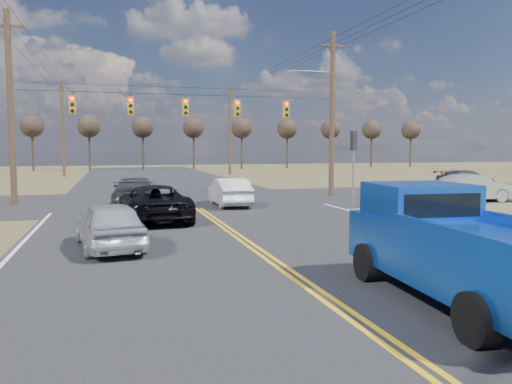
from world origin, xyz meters
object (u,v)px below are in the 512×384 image
object	(u,v)px
pickup_truck	(455,247)
cross_car_east_far	(466,179)
cross_car_east_near	(472,188)
silver_suv	(110,225)
white_car_queue	(229,192)
dgrey_car_queue	(135,192)
black_suv	(154,203)

from	to	relation	value
pickup_truck	cross_car_east_far	bearing A→B (deg)	54.65
pickup_truck	cross_car_east_near	bearing A→B (deg)	53.55
pickup_truck	silver_suv	xyz separation A→B (m)	(-6.50, 7.12, -0.35)
white_car_queue	silver_suv	bearing A→B (deg)	60.00
silver_suv	cross_car_east_near	size ratio (longest dim) A/B	0.92
dgrey_car_queue	cross_car_east_far	size ratio (longest dim) A/B	1.10
cross_car_east_far	cross_car_east_near	bearing A→B (deg)	135.28
silver_suv	dgrey_car_queue	xyz separation A→B (m)	(1.17, 10.63, 0.04)
dgrey_car_queue	black_suv	bearing A→B (deg)	99.86
cross_car_east_far	black_suv	bearing A→B (deg)	105.89
cross_car_east_near	cross_car_east_far	size ratio (longest dim) A/B	0.96
black_suv	dgrey_car_queue	bearing A→B (deg)	-87.37
dgrey_car_queue	silver_suv	bearing A→B (deg)	87.58
black_suv	silver_suv	bearing A→B (deg)	69.10
pickup_truck	silver_suv	distance (m)	9.65
dgrey_car_queue	cross_car_east_far	distance (m)	24.52
white_car_queue	dgrey_car_queue	world-z (taller)	dgrey_car_queue
cross_car_east_near	cross_car_east_far	distance (m)	9.50
dgrey_car_queue	cross_car_east_near	world-z (taller)	dgrey_car_queue
silver_suv	cross_car_east_far	world-z (taller)	silver_suv
black_suv	white_car_queue	size ratio (longest dim) A/B	1.23
white_car_queue	cross_car_east_far	distance (m)	20.11
cross_car_east_near	cross_car_east_far	bearing A→B (deg)	-33.59
black_suv	cross_car_east_near	distance (m)	17.93
white_car_queue	dgrey_car_queue	distance (m)	4.79
pickup_truck	dgrey_car_queue	bearing A→B (deg)	110.60
pickup_truck	cross_car_east_near	world-z (taller)	pickup_truck
silver_suv	dgrey_car_queue	world-z (taller)	dgrey_car_queue
silver_suv	white_car_queue	distance (m)	11.51
silver_suv	cross_car_east_near	xyz separation A→B (m)	(19.45, 8.13, 0.04)
silver_suv	black_suv	xyz separation A→B (m)	(1.72, 5.44, 0.03)
cross_car_east_near	cross_car_east_far	xyz separation A→B (m)	(5.71, 7.59, -0.06)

